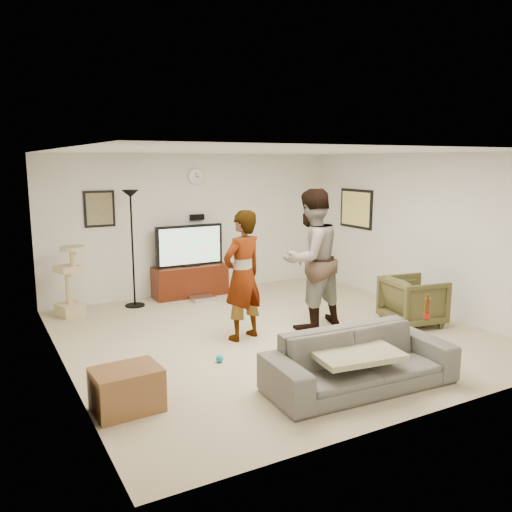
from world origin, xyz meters
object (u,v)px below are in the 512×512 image
cat_tree (68,281)px  armchair (413,301)px  floor_lamp (133,249)px  sofa (360,360)px  tv_stand (190,281)px  person_right (311,259)px  side_table (127,389)px  person_left (243,275)px  beer_bottle (427,309)px  tv (189,245)px

cat_tree → armchair: 5.21m
floor_lamp → sofa: floor_lamp is taller
tv_stand → sofa: (0.14, -4.47, 0.03)m
person_right → side_table: person_right is taller
sofa → person_left: bearing=103.8°
tv_stand → person_right: size_ratio=0.66×
side_table → tv_stand: bearing=60.2°
tv_stand → armchair: size_ratio=1.69×
armchair → person_right: bearing=75.7°
sofa → armchair: 2.50m
cat_tree → side_table: 3.55m
beer_bottle → cat_tree: bearing=127.2°
floor_lamp → tv: bearing=10.2°
person_left → floor_lamp: bearing=-86.7°
tv_stand → side_table: bearing=-119.8°
tv_stand → beer_bottle: size_ratio=5.25×
tv_stand → cat_tree: cat_tree is taller
person_left → side_table: bearing=17.3°
sofa → floor_lamp: bearing=109.0°
tv → sofa: tv is taller
person_right → tv: bearing=-81.0°
person_right → armchair: person_right is taller
sofa → beer_bottle: beer_bottle is taller
person_left → sofa: 2.10m
tv → floor_lamp: floor_lamp is taller
cat_tree → person_left: (1.87, -2.22, 0.32)m
person_right → person_left: bearing=-10.9°
person_right → armchair: (1.40, -0.63, -0.65)m
person_right → beer_bottle: size_ratio=7.99×
beer_bottle → armchair: (1.16, 1.34, -0.37)m
person_right → side_table: 3.38m
cat_tree → sofa: size_ratio=0.53×
tv_stand → tv: (0.00, 0.00, 0.64)m
armchair → sofa: bearing=132.3°
beer_bottle → tv_stand: bearing=103.7°
floor_lamp → sofa: size_ratio=0.93×
beer_bottle → person_left: bearing=123.5°
person_left → armchair: size_ratio=2.25×
tv → tv_stand: bearing=0.0°
person_left → armchair: bearing=148.6°
tv → side_table: tv is taller
tv_stand → person_left: (-0.23, -2.48, 0.60)m
sofa → person_right: bearing=73.4°
floor_lamp → beer_bottle: 4.79m
sofa → beer_bottle: bearing=3.3°
sofa → tv_stand: bearing=95.1°
tv_stand → armchair: bearing=-54.3°
floor_lamp → person_right: size_ratio=0.96×
cat_tree → armchair: size_ratio=1.42×
cat_tree → person_right: (2.95, -2.24, 0.45)m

